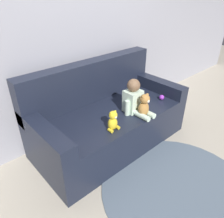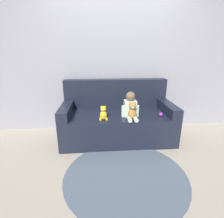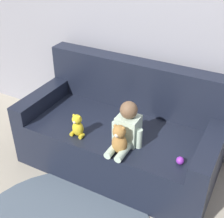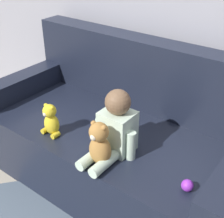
{
  "view_description": "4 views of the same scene",
  "coord_description": "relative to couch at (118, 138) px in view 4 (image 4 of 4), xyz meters",
  "views": [
    {
      "loc": [
        -1.45,
        -1.62,
        1.72
      ],
      "look_at": [
        -0.06,
        -0.1,
        0.54
      ],
      "focal_mm": 35.0,
      "sensor_mm": 36.0,
      "label": 1
    },
    {
      "loc": [
        -0.31,
        -2.7,
        1.42
      ],
      "look_at": [
        -0.1,
        -0.07,
        0.55
      ],
      "focal_mm": 28.0,
      "sensor_mm": 36.0,
      "label": 2
    },
    {
      "loc": [
        1.04,
        -2.07,
        2.09
      ],
      "look_at": [
        -0.06,
        -0.02,
        0.63
      ],
      "focal_mm": 50.0,
      "sensor_mm": 36.0,
      "label": 3
    },
    {
      "loc": [
        1.03,
        -1.36,
        1.6
      ],
      "look_at": [
        0.01,
        -0.02,
        0.61
      ],
      "focal_mm": 50.0,
      "sensor_mm": 36.0,
      "label": 4
    }
  ],
  "objects": [
    {
      "name": "couch",
      "position": [
        0.0,
        0.0,
        0.0
      ],
      "size": [
        1.8,
        0.88,
        0.96
      ],
      "color": "black",
      "rests_on": "ground_plane"
    },
    {
      "name": "teddy_bear_brown",
      "position": [
        0.17,
        -0.4,
        0.27
      ],
      "size": [
        0.13,
        0.12,
        0.27
      ],
      "color": "#AD7A3D",
      "rests_on": "couch"
    },
    {
      "name": "toy_ball",
      "position": [
        0.64,
        -0.3,
        0.17
      ],
      "size": [
        0.06,
        0.06,
        0.06
      ],
      "color": "purple",
      "rests_on": "couch"
    },
    {
      "name": "plush_toy_side",
      "position": [
        -0.24,
        -0.37,
        0.24
      ],
      "size": [
        0.12,
        0.1,
        0.21
      ],
      "color": "yellow",
      "rests_on": "couch"
    },
    {
      "name": "ground_plane",
      "position": [
        0.0,
        -0.06,
        -0.33
      ],
      "size": [
        12.0,
        12.0,
        0.0
      ],
      "primitive_type": "plane",
      "color": "#B7AD99"
    },
    {
      "name": "person_baby",
      "position": [
        0.17,
        -0.26,
        0.29
      ],
      "size": [
        0.27,
        0.36,
        0.38
      ],
      "color": "silver",
      "rests_on": "couch"
    }
  ]
}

